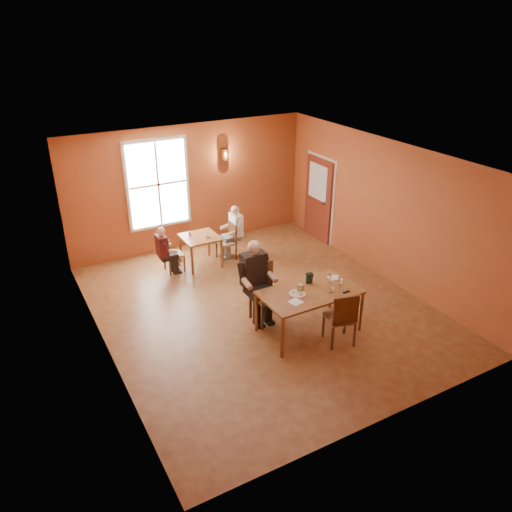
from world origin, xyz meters
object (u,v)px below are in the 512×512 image
main_table (309,311)px  diner_maroon (172,249)px  diner_main (268,286)px  chair_diner_maroon (174,254)px  second_table (201,251)px  chair_diner_white (226,242)px  diner_white (227,235)px  chair_empty (340,317)px  chair_diner_main (267,295)px

main_table → diner_maroon: (-1.33, 3.43, 0.14)m
main_table → diner_main: bearing=128.9°
chair_diner_maroon → diner_maroon: (-0.03, 0.00, 0.13)m
second_table → main_table: bearing=-79.3°
chair_diner_white → diner_white: bearing=-90.0°
chair_empty → second_table: size_ratio=1.28×
second_table → diner_maroon: size_ratio=0.72×
diner_white → chair_diner_maroon: (-1.33, 0.00, -0.18)m
main_table → diner_white: 3.43m
chair_diner_white → chair_diner_maroon: bearing=90.0°
main_table → chair_diner_white: size_ratio=2.01×
diner_main → chair_diner_maroon: size_ratio=1.76×
diner_white → diner_maroon: bearing=90.0°
main_table → chair_diner_main: 0.83m
main_table → chair_diner_maroon: chair_diner_maroon is taller
chair_empty → second_table: chair_empty is taller
chair_diner_maroon → chair_diner_main: bearing=16.0°
diner_white → chair_diner_maroon: diner_white is taller
main_table → diner_main: size_ratio=1.16×
main_table → chair_diner_main: size_ratio=1.55×
diner_main → diner_white: size_ratio=1.25×
chair_diner_maroon → chair_diner_white: bearing=90.0°
diner_white → diner_maroon: 1.36m
chair_empty → diner_white: diner_white is taller
main_table → chair_diner_maroon: (-1.30, 3.43, 0.02)m
chair_empty → chair_diner_maroon: chair_empty is taller
second_table → chair_diner_white: 0.66m
chair_diner_main → diner_main: diner_main is taller
main_table → chair_empty: chair_empty is taller
diner_maroon → chair_diner_white: bearing=90.0°
diner_main → second_table: bearing=-87.0°
chair_diner_main → chair_diner_maroon: size_ratio=1.31×
chair_diner_white → diner_maroon: bearing=90.0°
main_table → diner_main: 0.87m
chair_empty → chair_diner_white: (-0.27, 3.97, -0.08)m
chair_diner_main → chair_empty: size_ratio=1.09×
chair_diner_white → second_table: bearing=90.0°
diner_main → diner_maroon: diner_main is taller
chair_empty → diner_maroon: diner_maroon is taller
chair_diner_maroon → diner_maroon: size_ratio=0.77×
main_table → diner_white: bearing=89.5°
chair_diner_white → diner_white: size_ratio=0.72×
diner_main → diner_maroon: 2.93m
diner_main → diner_white: 2.86m
chair_empty → chair_diner_white: 3.98m
chair_empty → chair_diner_white: chair_empty is taller
chair_empty → diner_maroon: bearing=125.8°
main_table → diner_maroon: size_ratio=1.58×
diner_main → diner_maroon: size_ratio=1.37×
second_table → chair_diner_maroon: chair_diner_maroon is taller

